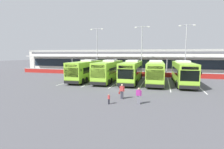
{
  "coord_description": "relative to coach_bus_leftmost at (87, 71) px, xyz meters",
  "views": [
    {
      "loc": [
        5.09,
        -23.37,
        4.9
      ],
      "look_at": [
        -2.52,
        3.0,
        1.6
      ],
      "focal_mm": 27.82,
      "sensor_mm": 36.0,
      "label": 1
    }
  ],
  "objects": [
    {
      "name": "lamp_post_west",
      "position": [
        -1.98,
        10.54,
        4.5
      ],
      "size": [
        3.24,
        0.28,
        11.0
      ],
      "color": "#9E9EA3",
      "rests_on": "ground"
    },
    {
      "name": "bay_stripe_west",
      "position": [
        2.0,
        -0.14,
        -1.78
      ],
      "size": [
        0.14,
        13.0,
        0.01
      ],
      "primitive_type": "cube",
      "color": "silver",
      "rests_on": "ground"
    },
    {
      "name": "pedestrian_with_handbag",
      "position": [
        9.27,
        -11.39,
        -0.93
      ],
      "size": [
        0.62,
        0.31,
        1.62
      ],
      "color": "#33333D",
      "rests_on": "ground"
    },
    {
      "name": "pedestrian_child",
      "position": [
        8.51,
        -13.74,
        -1.24
      ],
      "size": [
        0.29,
        0.26,
        1.0
      ],
      "color": "black",
      "rests_on": "ground"
    },
    {
      "name": "pedestrian_in_dark_coat",
      "position": [
        11.31,
        -12.88,
        -0.91
      ],
      "size": [
        0.54,
        0.3,
        1.62
      ],
      "color": "slate",
      "rests_on": "ground"
    },
    {
      "name": "bay_stripe_mid_west",
      "position": [
        6.2,
        -0.14,
        -1.78
      ],
      "size": [
        0.14,
        13.0,
        0.01
      ],
      "primitive_type": "cube",
      "color": "silver",
      "rests_on": "ground"
    },
    {
      "name": "coach_bus_rightmost",
      "position": [
        16.73,
        0.59,
        0.0
      ],
      "size": [
        3.11,
        12.21,
        3.78
      ],
      "color": "#8CC633",
      "rests_on": "ground"
    },
    {
      "name": "terminal_building",
      "position": [
        8.3,
        20.77,
        1.23
      ],
      "size": [
        70.0,
        13.0,
        6.0
      ],
      "color": "beige",
      "rests_on": "ground"
    },
    {
      "name": "bay_stripe_centre",
      "position": [
        10.4,
        -0.14,
        -1.78
      ],
      "size": [
        0.14,
        13.0,
        0.01
      ],
      "primitive_type": "cube",
      "color": "silver",
      "rests_on": "ground"
    },
    {
      "name": "bay_stripe_east",
      "position": [
        18.8,
        -0.14,
        -1.78
      ],
      "size": [
        0.14,
        13.0,
        0.01
      ],
      "primitive_type": "cube",
      "color": "silver",
      "rests_on": "ground"
    },
    {
      "name": "coach_bus_left_centre",
      "position": [
        4.28,
        0.09,
        0.0
      ],
      "size": [
        3.11,
        12.21,
        3.78
      ],
      "color": "#8CC633",
      "rests_on": "ground"
    },
    {
      "name": "red_barrier_wall",
      "position": [
        8.3,
        8.36,
        -1.23
      ],
      "size": [
        60.0,
        0.4,
        1.1
      ],
      "color": "maroon",
      "rests_on": "ground"
    },
    {
      "name": "bay_stripe_far_west",
      "position": [
        -2.2,
        -0.14,
        -1.78
      ],
      "size": [
        0.14,
        13.0,
        0.01
      ],
      "primitive_type": "cube",
      "color": "silver",
      "rests_on": "ground"
    },
    {
      "name": "bay_stripe_mid_east",
      "position": [
        14.6,
        -0.14,
        -1.78
      ],
      "size": [
        0.14,
        13.0,
        0.01
      ],
      "primitive_type": "cube",
      "color": "silver",
      "rests_on": "ground"
    },
    {
      "name": "coach_bus_leftmost",
      "position": [
        0.0,
        0.0,
        0.0
      ],
      "size": [
        3.11,
        12.21,
        3.78
      ],
      "color": "#8CC633",
      "rests_on": "ground"
    },
    {
      "name": "ground_plane",
      "position": [
        8.3,
        -6.14,
        -1.79
      ],
      "size": [
        200.0,
        200.0,
        0.0
      ],
      "primitive_type": "plane",
      "color": "#4C4C51"
    },
    {
      "name": "lamp_post_east",
      "position": [
        18.12,
        10.39,
        4.5
      ],
      "size": [
        3.24,
        0.28,
        11.0
      ],
      "color": "#9E9EA3",
      "rests_on": "ground"
    },
    {
      "name": "coach_bus_centre",
      "position": [
        8.38,
        0.2,
        0.0
      ],
      "size": [
        3.11,
        12.21,
        3.78
      ],
      "color": "#8CC633",
      "rests_on": "ground"
    },
    {
      "name": "coach_bus_right_centre",
      "position": [
        12.37,
        0.37,
        0.0
      ],
      "size": [
        3.11,
        12.21,
        3.78
      ],
      "color": "#8CC633",
      "rests_on": "ground"
    },
    {
      "name": "lamp_post_centre",
      "position": [
        8.9,
        10.12,
        4.5
      ],
      "size": [
        3.24,
        0.28,
        11.0
      ],
      "color": "#9E9EA3",
      "rests_on": "ground"
    }
  ]
}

